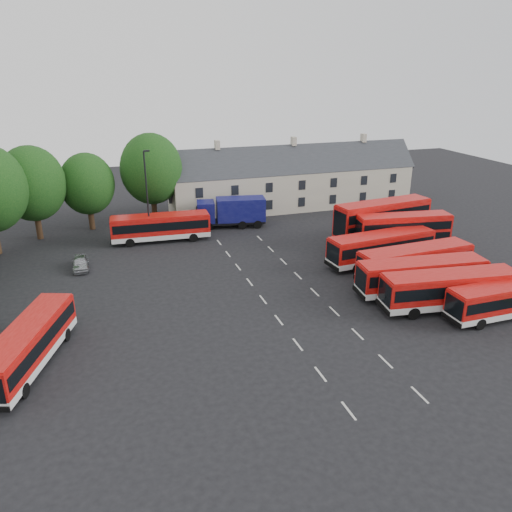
# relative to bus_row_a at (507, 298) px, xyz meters

# --- Properties ---
(ground) EXTENTS (140.00, 140.00, 0.00)m
(ground) POSITION_rel_bus_row_a_xyz_m (-17.79, 7.22, -1.76)
(ground) COLOR black
(ground) RESTS_ON ground
(lane_markings) EXTENTS (5.15, 33.80, 0.01)m
(lane_markings) POSITION_rel_bus_row_a_xyz_m (-15.29, 9.22, -1.75)
(lane_markings) COLOR beige
(lane_markings) RESTS_ON ground
(treeline) EXTENTS (29.92, 32.59, 12.01)m
(treeline) POSITION_rel_bus_row_a_xyz_m (-38.53, 26.59, 4.92)
(treeline) COLOR black
(treeline) RESTS_ON ground
(terrace_houses) EXTENTS (35.70, 7.13, 10.06)m
(terrace_houses) POSITION_rel_bus_row_a_xyz_m (-3.79, 37.22, 2.10)
(terrace_houses) COLOR beige
(terrace_houses) RESTS_ON ground
(bus_row_a) EXTENTS (10.38, 2.50, 2.93)m
(bus_row_a) POSITION_rel_bus_row_a_xyz_m (0.00, 0.00, 0.00)
(bus_row_a) COLOR silver
(bus_row_a) RESTS_ON ground
(bus_row_b) EXTENTS (11.92, 4.16, 3.30)m
(bus_row_b) POSITION_rel_bus_row_a_xyz_m (-3.45, 2.67, 0.22)
(bus_row_b) COLOR silver
(bus_row_b) RESTS_ON ground
(bus_row_c) EXTENTS (11.83, 3.90, 3.28)m
(bus_row_c) POSITION_rel_bus_row_a_xyz_m (-3.96, 5.89, 0.21)
(bus_row_c) COLOR silver
(bus_row_c) RESTS_ON ground
(bus_row_d) EXTENTS (11.76, 3.37, 3.29)m
(bus_row_d) POSITION_rel_bus_row_a_xyz_m (-2.52, 8.95, 0.21)
(bus_row_d) COLOR silver
(bus_row_d) RESTS_ON ground
(bus_row_e) EXTENTS (11.86, 3.75, 3.30)m
(bus_row_e) POSITION_rel_bus_row_a_xyz_m (-3.40, 13.59, 0.22)
(bus_row_e) COLOR silver
(bus_row_e) RESTS_ON ground
(bus_dd_south) EXTENTS (10.60, 3.83, 4.25)m
(bus_dd_south) POSITION_rel_bus_row_a_xyz_m (0.80, 16.11, 0.66)
(bus_dd_south) COLOR silver
(bus_dd_south) RESTS_ON ground
(bus_dd_north) EXTENTS (12.10, 4.21, 4.86)m
(bus_dd_north) POSITION_rel_bus_row_a_xyz_m (0.35, 19.71, 1.01)
(bus_dd_north) COLOR silver
(bus_dd_north) RESTS_ON ground
(bus_west) EXTENTS (5.90, 10.99, 3.05)m
(bus_west) POSITION_rel_bus_row_a_xyz_m (-36.33, 4.29, 0.07)
(bus_west) COLOR silver
(bus_west) RESTS_ON ground
(bus_north) EXTENTS (11.44, 3.31, 3.19)m
(bus_north) POSITION_rel_bus_row_a_xyz_m (-24.11, 27.80, 0.16)
(bus_north) COLOR silver
(bus_north) RESTS_ON ground
(box_truck) EXTENTS (8.88, 4.09, 3.74)m
(box_truck) POSITION_rel_bus_row_a_xyz_m (-14.65, 30.65, 0.34)
(box_truck) COLOR black
(box_truck) RESTS_ON ground
(silver_car) EXTENTS (1.62, 3.93, 1.33)m
(silver_car) POSITION_rel_bus_row_a_xyz_m (-33.15, 21.68, -1.09)
(silver_car) COLOR #A0A3A7
(silver_car) RESTS_ON ground
(lamppost) EXTENTS (0.74, 0.29, 10.73)m
(lamppost) POSITION_rel_bus_row_a_xyz_m (-25.37, 27.70, 3.96)
(lamppost) COLOR black
(lamppost) RESTS_ON ground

